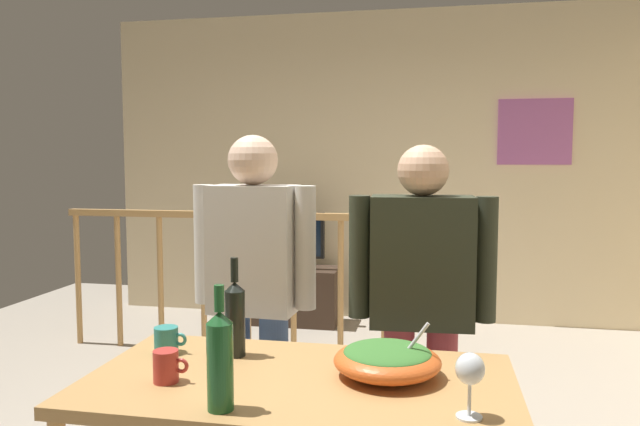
{
  "coord_description": "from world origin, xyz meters",
  "views": [
    {
      "loc": [
        0.53,
        -2.7,
        1.47
      ],
      "look_at": [
        0.1,
        -0.53,
        1.27
      ],
      "focal_mm": 33.76,
      "sensor_mm": 36.0,
      "label": 1
    }
  ],
  "objects_px": {
    "tv_console": "(289,295)",
    "person_standing_left": "(254,283)",
    "framed_picture": "(535,132)",
    "mug_teal": "(167,340)",
    "serving_table": "(299,402)",
    "salad_bowl": "(387,359)",
    "wine_bottle_dark": "(235,317)",
    "flat_screen_tv": "(288,236)",
    "person_standing_right": "(421,295)",
    "stair_railing": "(275,268)",
    "wine_bottle_green": "(220,359)",
    "wine_glass": "(470,372)",
    "mug_red": "(166,366)"
  },
  "relations": [
    {
      "from": "mug_teal",
      "to": "wine_bottle_dark",
      "type": "bearing_deg",
      "value": 3.68
    },
    {
      "from": "salad_bowl",
      "to": "wine_bottle_dark",
      "type": "bearing_deg",
      "value": 169.37
    },
    {
      "from": "tv_console",
      "to": "framed_picture",
      "type": "bearing_deg",
      "value": 7.81
    },
    {
      "from": "framed_picture",
      "to": "mug_teal",
      "type": "relative_size",
      "value": 5.04
    },
    {
      "from": "mug_red",
      "to": "person_standing_left",
      "type": "relative_size",
      "value": 0.07
    },
    {
      "from": "salad_bowl",
      "to": "mug_red",
      "type": "distance_m",
      "value": 0.7
    },
    {
      "from": "stair_railing",
      "to": "mug_teal",
      "type": "relative_size",
      "value": 21.02
    },
    {
      "from": "framed_picture",
      "to": "stair_railing",
      "type": "height_order",
      "value": "framed_picture"
    },
    {
      "from": "flat_screen_tv",
      "to": "person_standing_left",
      "type": "bearing_deg",
      "value": -79.1
    },
    {
      "from": "tv_console",
      "to": "stair_railing",
      "type": "bearing_deg",
      "value": -82.55
    },
    {
      "from": "serving_table",
      "to": "mug_teal",
      "type": "height_order",
      "value": "mug_teal"
    },
    {
      "from": "flat_screen_tv",
      "to": "salad_bowl",
      "type": "xyz_separation_m",
      "value": [
        1.15,
        -3.27,
        0.03
      ]
    },
    {
      "from": "flat_screen_tv",
      "to": "person_standing_left",
      "type": "relative_size",
      "value": 0.42
    },
    {
      "from": "framed_picture",
      "to": "person_standing_left",
      "type": "height_order",
      "value": "framed_picture"
    },
    {
      "from": "tv_console",
      "to": "person_standing_left",
      "type": "bearing_deg",
      "value": -79.22
    },
    {
      "from": "wine_glass",
      "to": "wine_bottle_dark",
      "type": "relative_size",
      "value": 0.51
    },
    {
      "from": "stair_railing",
      "to": "serving_table",
      "type": "relative_size",
      "value": 1.87
    },
    {
      "from": "person_standing_right",
      "to": "mug_teal",
      "type": "bearing_deg",
      "value": 28.03
    },
    {
      "from": "mug_red",
      "to": "person_standing_left",
      "type": "height_order",
      "value": "person_standing_left"
    },
    {
      "from": "salad_bowl",
      "to": "wine_glass",
      "type": "height_order",
      "value": "salad_bowl"
    },
    {
      "from": "mug_teal",
      "to": "person_standing_left",
      "type": "relative_size",
      "value": 0.08
    },
    {
      "from": "stair_railing",
      "to": "tv_console",
      "type": "relative_size",
      "value": 2.85
    },
    {
      "from": "salad_bowl",
      "to": "mug_teal",
      "type": "bearing_deg",
      "value": 173.85
    },
    {
      "from": "mug_teal",
      "to": "person_standing_right",
      "type": "xyz_separation_m",
      "value": [
        0.89,
        0.54,
        0.09
      ]
    },
    {
      "from": "mug_teal",
      "to": "person_standing_left",
      "type": "distance_m",
      "value": 0.58
    },
    {
      "from": "person_standing_left",
      "to": "mug_teal",
      "type": "bearing_deg",
      "value": 76.55
    },
    {
      "from": "flat_screen_tv",
      "to": "person_standing_left",
      "type": "distance_m",
      "value": 2.69
    },
    {
      "from": "wine_glass",
      "to": "person_standing_left",
      "type": "relative_size",
      "value": 0.11
    },
    {
      "from": "person_standing_left",
      "to": "person_standing_right",
      "type": "relative_size",
      "value": 1.03
    },
    {
      "from": "serving_table",
      "to": "salad_bowl",
      "type": "distance_m",
      "value": 0.31
    },
    {
      "from": "stair_railing",
      "to": "wine_glass",
      "type": "bearing_deg",
      "value": -64.29
    },
    {
      "from": "stair_railing",
      "to": "serving_table",
      "type": "height_order",
      "value": "stair_railing"
    },
    {
      "from": "tv_console",
      "to": "person_standing_left",
      "type": "relative_size",
      "value": 0.57
    },
    {
      "from": "mug_teal",
      "to": "person_standing_right",
      "type": "bearing_deg",
      "value": 31.21
    },
    {
      "from": "mug_red",
      "to": "person_standing_right",
      "type": "height_order",
      "value": "person_standing_right"
    },
    {
      "from": "mug_red",
      "to": "mug_teal",
      "type": "relative_size",
      "value": 0.95
    },
    {
      "from": "person_standing_left",
      "to": "flat_screen_tv",
      "type": "bearing_deg",
      "value": -75.92
    },
    {
      "from": "flat_screen_tv",
      "to": "salad_bowl",
      "type": "distance_m",
      "value": 3.46
    },
    {
      "from": "wine_glass",
      "to": "mug_red",
      "type": "xyz_separation_m",
      "value": [
        -0.92,
        0.09,
        -0.08
      ]
    },
    {
      "from": "tv_console",
      "to": "flat_screen_tv",
      "type": "height_order",
      "value": "flat_screen_tv"
    },
    {
      "from": "person_standing_left",
      "to": "wine_bottle_green",
      "type": "bearing_deg",
      "value": 105.08
    },
    {
      "from": "tv_console",
      "to": "mug_teal",
      "type": "relative_size",
      "value": 7.38
    },
    {
      "from": "tv_console",
      "to": "person_standing_right",
      "type": "relative_size",
      "value": 0.59
    },
    {
      "from": "framed_picture",
      "to": "person_standing_right",
      "type": "xyz_separation_m",
      "value": [
        -0.87,
        -2.96,
        -0.8
      ]
    },
    {
      "from": "wine_glass",
      "to": "wine_bottle_green",
      "type": "distance_m",
      "value": 0.68
    },
    {
      "from": "salad_bowl",
      "to": "framed_picture",
      "type": "bearing_deg",
      "value": 74.95
    },
    {
      "from": "wine_bottle_dark",
      "to": "person_standing_left",
      "type": "xyz_separation_m",
      "value": [
        -0.09,
        0.53,
        0.01
      ]
    },
    {
      "from": "serving_table",
      "to": "wine_bottle_green",
      "type": "distance_m",
      "value": 0.39
    },
    {
      "from": "flat_screen_tv",
      "to": "person_standing_right",
      "type": "height_order",
      "value": "person_standing_right"
    },
    {
      "from": "serving_table",
      "to": "salad_bowl",
      "type": "xyz_separation_m",
      "value": [
        0.28,
        0.07,
        0.14
      ]
    }
  ]
}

